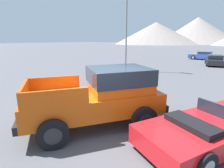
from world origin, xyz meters
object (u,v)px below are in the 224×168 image
Objects in this scene: red_convertible_car at (208,129)px; parked_car_blue at (204,55)px; street_lamp_post at (127,15)px; parked_car_dark at (215,60)px; orange_pickup_truck at (103,94)px.

parked_car_blue is (-4.46, 24.16, 0.18)m from red_convertible_car.
street_lamp_post is (-4.11, -15.28, 4.46)m from parked_car_blue.
parked_car_dark is (2.16, -5.74, -0.01)m from parked_car_blue.
orange_pickup_truck reaches higher than parked_car_dark.
parked_car_blue is (-1.29, 25.03, -0.50)m from orange_pickup_truck.
parked_car_dark is at bearing 121.32° from orange_pickup_truck.
orange_pickup_truck is at bearing -139.45° from red_convertible_car.
parked_car_dark is at bearing 122.28° from red_convertible_car.
street_lamp_post reaches higher than red_convertible_car.
orange_pickup_truck is 3.35m from red_convertible_car.
orange_pickup_truck is 25.07m from parked_car_blue.
orange_pickup_truck is 19.32m from parked_car_dark.
parked_car_dark is 12.26m from street_lamp_post.
street_lamp_post is at bearing 152.88° from orange_pickup_truck.
parked_car_dark is 0.54× the size of street_lamp_post.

